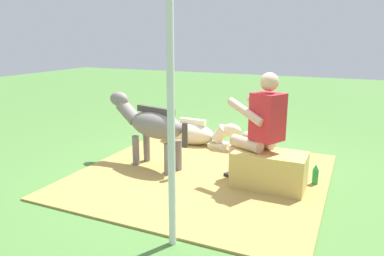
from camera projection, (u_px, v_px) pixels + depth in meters
ground_plane at (197, 170)px, 4.69m from camera, size 24.00×24.00×0.00m
hay_patch at (202, 175)px, 4.50m from camera, size 2.91×2.88×0.02m
hay_bale at (269, 171)px, 4.08m from camera, size 0.79×0.44×0.43m
person_seated at (259, 125)px, 4.06m from camera, size 0.72×0.59×1.31m
pony_standing at (151, 125)px, 4.65m from camera, size 1.33×0.53×0.95m
pony_lying at (194, 133)px, 5.74m from camera, size 1.35×0.47×0.42m
soda_bottle at (315, 176)px, 4.18m from camera, size 0.07×0.07×0.26m
tent_pole_left at (171, 114)px, 2.77m from camera, size 0.06×0.06×2.20m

